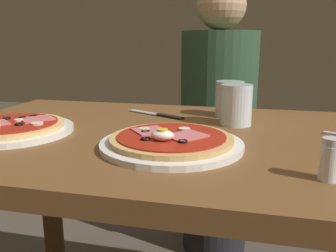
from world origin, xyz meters
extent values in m
cube|color=brown|center=(0.00, 0.00, 0.71)|extent=(1.11, 0.71, 0.04)
cylinder|color=#4A3018|center=(-0.49, 0.29, 0.35)|extent=(0.07, 0.07, 0.69)
cylinder|color=white|center=(0.05, -0.11, 0.74)|extent=(0.29, 0.29, 0.01)
cylinder|color=tan|center=(0.05, -0.11, 0.75)|extent=(0.25, 0.25, 0.01)
cylinder|color=#A82314|center=(0.05, -0.11, 0.76)|extent=(0.22, 0.22, 0.00)
torus|color=black|center=(0.01, -0.15, 0.76)|extent=(0.02, 0.02, 0.00)
torus|color=black|center=(0.08, -0.15, 0.76)|extent=(0.02, 0.02, 0.00)
torus|color=black|center=(-0.01, -0.10, 0.76)|extent=(0.02, 0.02, 0.00)
cube|color=#D16B70|center=(0.08, -0.11, 0.76)|extent=(0.09, 0.10, 0.00)
cube|color=#D16B70|center=(0.00, -0.09, 0.76)|extent=(0.09, 0.09, 0.00)
cylinder|color=beige|center=(0.07, -0.06, 0.76)|extent=(0.02, 0.02, 0.00)
cylinder|color=beige|center=(-0.02, -0.08, 0.76)|extent=(0.02, 0.02, 0.00)
ellipsoid|color=white|center=(0.04, -0.15, 0.77)|extent=(0.04, 0.03, 0.02)
cylinder|color=yellow|center=(0.04, -0.15, 0.78)|extent=(0.02, 0.02, 0.00)
cylinder|color=white|center=(-0.34, -0.08, 0.74)|extent=(0.28, 0.28, 0.01)
cylinder|color=#DBB26B|center=(-0.34, -0.08, 0.75)|extent=(0.24, 0.24, 0.01)
cylinder|color=#A82314|center=(-0.34, -0.08, 0.76)|extent=(0.21, 0.21, 0.00)
torus|color=black|center=(-0.33, -0.04, 0.76)|extent=(0.02, 0.02, 0.00)
torus|color=black|center=(-0.37, -0.06, 0.76)|extent=(0.02, 0.02, 0.00)
torus|color=black|center=(-0.32, -0.02, 0.76)|extent=(0.02, 0.02, 0.00)
torus|color=black|center=(-0.30, -0.10, 0.76)|extent=(0.02, 0.02, 0.00)
cube|color=#D16B70|center=(-0.29, -0.04, 0.76)|extent=(0.09, 0.09, 0.00)
cylinder|color=beige|center=(-0.26, -0.09, 0.76)|extent=(0.03, 0.03, 0.00)
cylinder|color=beige|center=(-0.33, -0.07, 0.76)|extent=(0.02, 0.02, 0.00)
cylinder|color=silver|center=(0.16, 0.12, 0.79)|extent=(0.08, 0.08, 0.10)
cylinder|color=silver|center=(0.16, 0.12, 0.75)|extent=(0.07, 0.07, 0.03)
cylinder|color=silver|center=(0.14, 0.22, 0.78)|extent=(0.08, 0.08, 0.10)
cylinder|color=silver|center=(0.14, 0.22, 0.76)|extent=(0.07, 0.07, 0.06)
cube|color=silver|center=(-0.10, 0.21, 0.74)|extent=(0.11, 0.07, 0.00)
cube|color=black|center=(-0.02, 0.16, 0.74)|extent=(0.09, 0.06, 0.01)
cylinder|color=white|center=(0.32, -0.22, 0.76)|extent=(0.03, 0.03, 0.05)
cylinder|color=silver|center=(0.32, -0.22, 0.79)|extent=(0.03, 0.03, 0.01)
cylinder|color=black|center=(0.06, 0.74, 0.23)|extent=(0.29, 0.29, 0.46)
cylinder|color=#2D4C33|center=(0.06, 0.74, 0.72)|extent=(0.32, 0.32, 0.52)
sphere|color=tan|center=(0.06, 0.74, 1.08)|extent=(0.20, 0.20, 0.20)
camera|label=1|loc=(0.20, -0.77, 0.94)|focal=37.95mm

